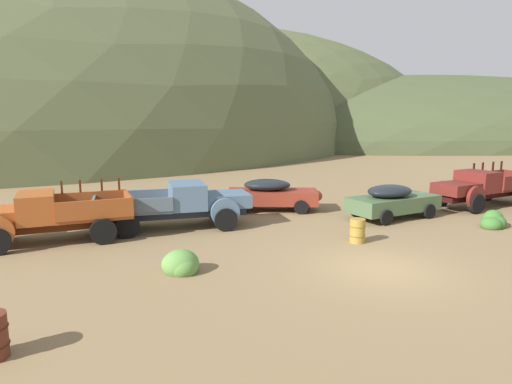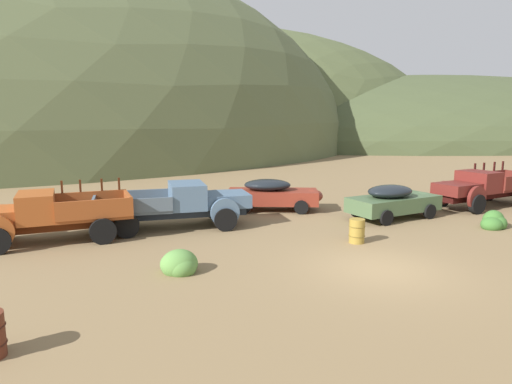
{
  "view_description": "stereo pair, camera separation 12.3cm",
  "coord_description": "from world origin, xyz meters",
  "px_view_note": "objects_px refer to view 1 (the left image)",
  "views": [
    {
      "loc": [
        -7.44,
        -11.74,
        4.66
      ],
      "look_at": [
        -1.87,
        7.28,
        1.33
      ],
      "focal_mm": 31.7,
      "sensor_mm": 36.0,
      "label": 1
    },
    {
      "loc": [
        -7.32,
        -11.78,
        4.66
      ],
      "look_at": [
        -1.87,
        7.28,
        1.33
      ],
      "focal_mm": 31.7,
      "sensor_mm": 36.0,
      "label": 2
    }
  ],
  "objects_px": {
    "truck_oxide_orange": "(40,217)",
    "oil_drum_by_truck": "(357,231)",
    "truck_oxblood": "(478,188)",
    "car_rust_red": "(275,194)",
    "car_weathered_green": "(395,200)",
    "truck_chalk_blue": "(186,204)"
  },
  "relations": [
    {
      "from": "truck_oxide_orange",
      "to": "truck_chalk_blue",
      "type": "distance_m",
      "value": 5.57
    },
    {
      "from": "oil_drum_by_truck",
      "to": "car_rust_red",
      "type": "bearing_deg",
      "value": 99.32
    },
    {
      "from": "truck_oxblood",
      "to": "oil_drum_by_truck",
      "type": "distance_m",
      "value": 10.18
    },
    {
      "from": "truck_oxide_orange",
      "to": "truck_chalk_blue",
      "type": "height_order",
      "value": "truck_oxide_orange"
    },
    {
      "from": "car_weathered_green",
      "to": "truck_oxblood",
      "type": "distance_m",
      "value": 5.58
    },
    {
      "from": "car_weathered_green",
      "to": "oil_drum_by_truck",
      "type": "height_order",
      "value": "car_weathered_green"
    },
    {
      "from": "car_weathered_green",
      "to": "oil_drum_by_truck",
      "type": "distance_m",
      "value": 5.0
    },
    {
      "from": "truck_oxide_orange",
      "to": "car_weathered_green",
      "type": "relative_size",
      "value": 1.2
    },
    {
      "from": "car_weathered_green",
      "to": "oil_drum_by_truck",
      "type": "xyz_separation_m",
      "value": [
        -3.75,
        -3.28,
        -0.36
      ]
    },
    {
      "from": "truck_chalk_blue",
      "to": "truck_oxblood",
      "type": "bearing_deg",
      "value": 0.4
    },
    {
      "from": "truck_oxblood",
      "to": "car_weathered_green",
      "type": "bearing_deg",
      "value": -3.02
    },
    {
      "from": "truck_oxide_orange",
      "to": "oil_drum_by_truck",
      "type": "bearing_deg",
      "value": 157.31
    },
    {
      "from": "truck_chalk_blue",
      "to": "car_weathered_green",
      "type": "distance_m",
      "value": 9.61
    },
    {
      "from": "car_weathered_green",
      "to": "truck_chalk_blue",
      "type": "bearing_deg",
      "value": 161.67
    },
    {
      "from": "car_rust_red",
      "to": "car_weathered_green",
      "type": "bearing_deg",
      "value": -14.95
    },
    {
      "from": "truck_oxblood",
      "to": "car_rust_red",
      "type": "bearing_deg",
      "value": -24.89
    },
    {
      "from": "truck_chalk_blue",
      "to": "car_rust_red",
      "type": "xyz_separation_m",
      "value": [
        4.76,
        2.24,
        -0.18
      ]
    },
    {
      "from": "truck_oxide_orange",
      "to": "car_rust_red",
      "type": "height_order",
      "value": "truck_oxide_orange"
    },
    {
      "from": "car_rust_red",
      "to": "car_weathered_green",
      "type": "height_order",
      "value": "same"
    },
    {
      "from": "car_rust_red",
      "to": "car_weathered_green",
      "type": "xyz_separation_m",
      "value": [
        4.81,
        -3.16,
        0.0
      ]
    },
    {
      "from": "car_rust_red",
      "to": "truck_oxblood",
      "type": "height_order",
      "value": "truck_oxblood"
    },
    {
      "from": "car_rust_red",
      "to": "truck_oxide_orange",
      "type": "bearing_deg",
      "value": -144.27
    }
  ]
}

